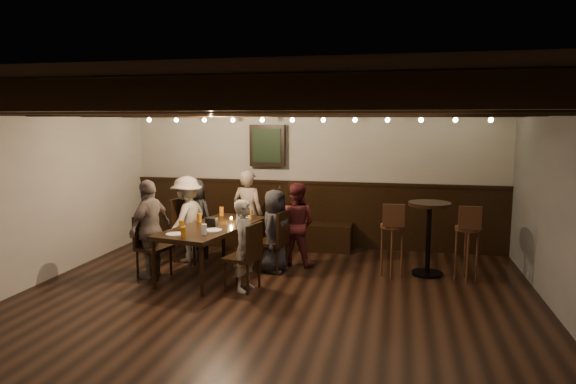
% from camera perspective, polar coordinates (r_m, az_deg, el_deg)
% --- Properties ---
extents(room, '(7.00, 7.00, 7.00)m').
position_cam_1_polar(room, '(7.73, -0.80, -0.30)').
color(room, black).
rests_on(room, ground).
extents(dining_table, '(1.19, 2.01, 0.70)m').
position_cam_1_polar(dining_table, '(7.37, -8.28, -4.15)').
color(dining_table, black).
rests_on(dining_table, floor).
extents(chair_left_near, '(0.52, 0.52, 0.98)m').
position_cam_1_polar(chair_left_near, '(8.20, -10.89, -5.46)').
color(chair_left_near, black).
rests_on(chair_left_near, floor).
extents(chair_left_far, '(0.47, 0.47, 0.87)m').
position_cam_1_polar(chair_left_far, '(7.50, -14.76, -7.10)').
color(chair_left_far, black).
rests_on(chair_left_far, floor).
extents(chair_right_near, '(0.48, 0.48, 0.90)m').
position_cam_1_polar(chair_right_near, '(7.51, -1.70, -6.77)').
color(chair_right_near, black).
rests_on(chair_right_near, floor).
extents(chair_right_far, '(0.47, 0.47, 0.89)m').
position_cam_1_polar(chair_right_far, '(6.74, -4.97, -8.56)').
color(chair_right_far, black).
rests_on(chair_right_far, floor).
extents(person_bench_left, '(0.66, 0.50, 1.23)m').
position_cam_1_polar(person_bench_left, '(8.60, -10.25, -2.67)').
color(person_bench_left, '#232325').
rests_on(person_bench_left, floor).
extents(person_bench_centre, '(0.57, 0.43, 1.41)m').
position_cam_1_polar(person_bench_centre, '(8.26, -4.47, -2.39)').
color(person_bench_centre, slate).
rests_on(person_bench_centre, floor).
extents(person_bench_right, '(0.69, 0.59, 1.26)m').
position_cam_1_polar(person_bench_right, '(7.76, 0.92, -3.57)').
color(person_bench_right, '#511B1E').
rests_on(person_bench_right, floor).
extents(person_left_near, '(0.65, 0.94, 1.33)m').
position_cam_1_polar(person_left_near, '(8.14, -11.13, -2.94)').
color(person_left_near, '#ABA191').
rests_on(person_left_near, floor).
extents(person_left_far, '(0.48, 0.86, 1.38)m').
position_cam_1_polar(person_left_far, '(7.43, -15.07, -3.93)').
color(person_left_far, slate).
rests_on(person_left_far, floor).
extents(person_right_near, '(0.49, 0.65, 1.20)m').
position_cam_1_polar(person_right_near, '(7.42, -1.49, -4.34)').
color(person_right_near, black).
rests_on(person_right_near, floor).
extents(person_right_far, '(0.36, 0.48, 1.18)m').
position_cam_1_polar(person_right_far, '(6.64, -4.77, -5.94)').
color(person_right_far, '#A49E8B').
rests_on(person_right_far, floor).
extents(pint_a, '(0.07, 0.07, 0.14)m').
position_cam_1_polar(pint_a, '(8.08, -7.39, -2.15)').
color(pint_a, '#BF7219').
rests_on(pint_a, dining_table).
extents(pint_b, '(0.07, 0.07, 0.14)m').
position_cam_1_polar(pint_b, '(7.78, -4.22, -2.49)').
color(pint_b, '#BF7219').
rests_on(pint_b, dining_table).
extents(pint_c, '(0.07, 0.07, 0.14)m').
position_cam_1_polar(pint_c, '(7.59, -9.84, -2.86)').
color(pint_c, '#BF7219').
rests_on(pint_c, dining_table).
extents(pint_d, '(0.07, 0.07, 0.14)m').
position_cam_1_polar(pint_d, '(7.37, -5.50, -3.10)').
color(pint_d, silver).
rests_on(pint_d, dining_table).
extents(pint_e, '(0.07, 0.07, 0.14)m').
position_cam_1_polar(pint_e, '(7.10, -11.73, -3.66)').
color(pint_e, '#BF7219').
rests_on(pint_e, dining_table).
extents(pint_f, '(0.07, 0.07, 0.14)m').
position_cam_1_polar(pint_f, '(6.79, -9.30, -4.13)').
color(pint_f, silver).
rests_on(pint_f, dining_table).
extents(pint_g, '(0.07, 0.07, 0.14)m').
position_cam_1_polar(pint_g, '(6.67, -11.55, -4.41)').
color(pint_g, '#BF7219').
rests_on(pint_g, dining_table).
extents(plate_near, '(0.24, 0.24, 0.01)m').
position_cam_1_polar(plate_near, '(6.87, -12.43, -4.59)').
color(plate_near, white).
rests_on(plate_near, dining_table).
extents(plate_far, '(0.24, 0.24, 0.01)m').
position_cam_1_polar(plate_far, '(7.02, -8.32, -4.23)').
color(plate_far, white).
rests_on(plate_far, dining_table).
extents(condiment_caddy, '(0.15, 0.10, 0.12)m').
position_cam_1_polar(condiment_caddy, '(7.31, -8.51, -3.32)').
color(condiment_caddy, black).
rests_on(condiment_caddy, dining_table).
extents(candle, '(0.05, 0.05, 0.05)m').
position_cam_1_polar(candle, '(7.55, -6.32, -3.19)').
color(candle, beige).
rests_on(candle, dining_table).
extents(high_top_table, '(0.59, 0.59, 1.05)m').
position_cam_1_polar(high_top_table, '(7.51, 15.38, -3.83)').
color(high_top_table, black).
rests_on(high_top_table, floor).
extents(bar_stool_left, '(0.33, 0.35, 1.06)m').
position_cam_1_polar(bar_stool_left, '(7.36, 11.46, -6.27)').
color(bar_stool_left, '#392212').
rests_on(bar_stool_left, floor).
extents(bar_stool_right, '(0.33, 0.34, 1.06)m').
position_cam_1_polar(bar_stool_right, '(7.46, 19.21, -6.36)').
color(bar_stool_right, '#392212').
rests_on(bar_stool_right, floor).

